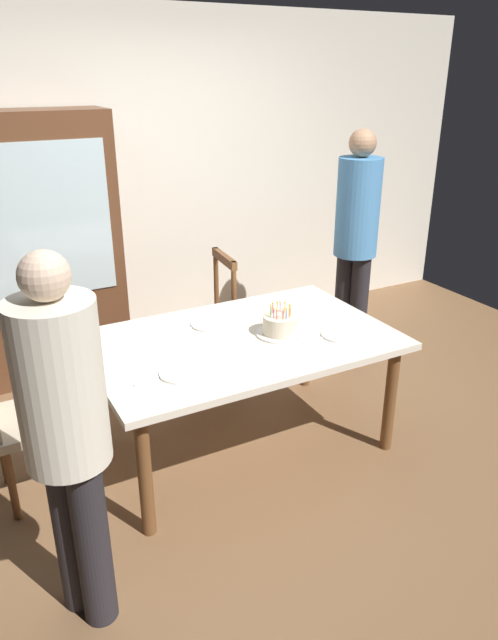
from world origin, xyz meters
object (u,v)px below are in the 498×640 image
at_px(plate_far_side, 210,324).
at_px(chair_spindle_back, 203,323).
at_px(dining_table, 241,349).
at_px(birthday_cake, 280,326).
at_px(chair_upholstered, 13,410).
at_px(person_guest, 356,234).
at_px(plate_near_guest, 340,335).
at_px(plate_near_celebrant, 181,373).
at_px(china_cabinet, 40,250).
at_px(person_celebrant, 66,429).

xyz_separation_m(plate_far_side, chair_spindle_back, (0.23, 0.62, -0.27)).
bearing_deg(dining_table, birthday_cake, -17.07).
relative_size(chair_upholstered, person_guest, 0.54).
bearing_deg(chair_spindle_back, chair_upholstered, -152.32).
bearing_deg(plate_near_guest, chair_upholstered, 167.69).
distance_m(plate_near_celebrant, plate_far_side, 0.63).
xyz_separation_m(plate_far_side, china_cabinet, (-0.72, 1.31, 0.22)).
distance_m(dining_table, birthday_cake, 0.26).
distance_m(dining_table, plate_near_guest, 0.58).
bearing_deg(china_cabinet, plate_far_side, -61.15).
bearing_deg(chair_upholstered, person_celebrant, -82.62).
height_order(plate_near_celebrant, plate_near_guest, same).
bearing_deg(person_celebrant, chair_upholstered, 97.38).
bearing_deg(person_celebrant, plate_near_celebrant, 37.88).
relative_size(plate_near_guest, person_celebrant, 0.14).
relative_size(plate_far_side, plate_near_guest, 1.00).
xyz_separation_m(birthday_cake, person_guest, (1.09, 0.73, 0.23)).
relative_size(plate_near_celebrant, china_cabinet, 0.12).
bearing_deg(plate_near_guest, china_cabinet, 126.24).
relative_size(plate_near_guest, chair_spindle_back, 0.23).
distance_m(plate_near_guest, person_guest, 1.24).
relative_size(chair_spindle_back, person_celebrant, 0.59).
distance_m(plate_far_side, plate_near_guest, 0.78).
height_order(birthday_cake, person_guest, person_guest).
height_order(birthday_cake, chair_upholstered, chair_upholstered).
distance_m(chair_spindle_back, person_guest, 1.31).
distance_m(chair_upholstered, china_cabinet, 1.55).
distance_m(birthday_cake, plate_near_guest, 0.35).
distance_m(chair_spindle_back, person_celebrant, 2.12).
distance_m(chair_spindle_back, china_cabinet, 1.27).
relative_size(chair_spindle_back, china_cabinet, 0.50).
relative_size(plate_near_celebrant, person_guest, 0.12).
bearing_deg(chair_spindle_back, plate_near_celebrant, -118.88).
bearing_deg(plate_near_celebrant, chair_spindle_back, 61.12).
distance_m(person_celebrant, china_cabinet, 2.34).
distance_m(birthday_cake, chair_upholstered, 1.50).
xyz_separation_m(plate_near_celebrant, person_guest, (1.78, 0.91, 0.28)).
relative_size(dining_table, person_guest, 0.97).
bearing_deg(plate_near_guest, person_guest, 48.94).
bearing_deg(plate_near_celebrant, dining_table, 27.64).
relative_size(chair_upholstered, person_celebrant, 0.59).
height_order(dining_table, chair_upholstered, chair_upholstered).
xyz_separation_m(plate_near_guest, chair_spindle_back, (-0.37, 1.11, -0.27)).
bearing_deg(chair_spindle_back, plate_far_side, -110.20).
bearing_deg(birthday_cake, chair_upholstered, 172.06).
bearing_deg(plate_far_side, china_cabinet, 118.85).
bearing_deg(chair_spindle_back, plate_near_guest, -71.47).
xyz_separation_m(dining_table, china_cabinet, (-0.81, 1.56, 0.30)).
distance_m(birthday_cake, chair_spindle_back, 0.99).
xyz_separation_m(plate_near_guest, chair_upholstered, (-1.76, 0.38, -0.20)).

